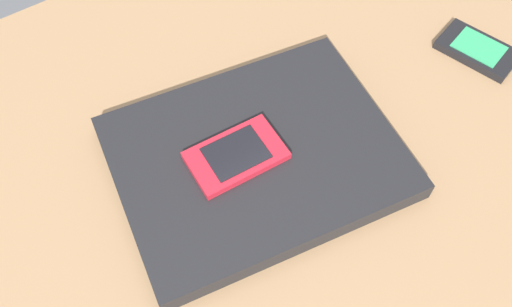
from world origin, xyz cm
name	(u,v)px	position (x,y,z in cm)	size (l,w,h in cm)	color
desk_surface	(199,208)	(0.00, 0.00, 1.50)	(120.00, 80.00, 3.00)	#9E7751
laptop_closed	(256,157)	(-8.17, -0.54, 4.28)	(31.18, 24.19, 2.56)	black
cell_phone_on_laptop	(236,155)	(-5.85, -1.03, 6.05)	(10.79, 7.02, 1.04)	red
cell_phone_on_desk	(478,50)	(-42.00, 1.72, 3.57)	(8.34, 11.18, 1.22)	black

